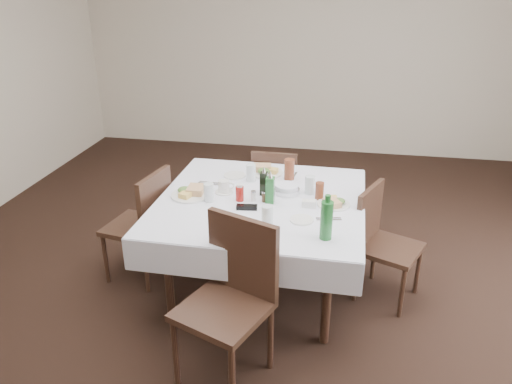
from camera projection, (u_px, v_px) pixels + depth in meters
ground_plane at (263, 296)px, 3.81m from camera, size 7.00×7.00×0.00m
room_shell at (265, 70)px, 3.11m from camera, size 6.04×7.04×2.80m
dining_table at (261, 208)px, 3.64m from camera, size 1.50×1.50×0.76m
chair_north at (275, 187)px, 4.51m from camera, size 0.41×0.41×0.85m
chair_south at (232, 290)px, 2.92m from camera, size 0.61×0.61×0.99m
chair_east at (380, 236)px, 3.66m from camera, size 0.54×0.54×0.86m
chair_west at (145, 219)px, 3.85m from camera, size 0.50×0.50×0.91m
meal_north at (265, 171)px, 4.06m from camera, size 0.27×0.27×0.06m
meal_south at (240, 232)px, 3.11m from camera, size 0.30×0.30×0.06m
meal_east at (334, 203)px, 3.51m from camera, size 0.23×0.23×0.05m
meal_west at (191, 193)px, 3.66m from camera, size 0.29×0.29×0.06m
side_plate_a at (235, 176)px, 4.01m from camera, size 0.18×0.18×0.01m
side_plate_b at (302, 220)px, 3.30m from camera, size 0.16×0.16×0.01m
water_n at (251, 173)px, 3.90m from camera, size 0.07×0.07×0.14m
water_s at (267, 216)px, 3.22m from camera, size 0.07×0.07×0.14m
water_e at (310, 185)px, 3.68m from camera, size 0.07×0.07×0.14m
water_w at (209, 192)px, 3.56m from camera, size 0.07×0.07×0.13m
iced_tea_a at (289, 169)px, 3.92m from camera, size 0.08×0.08×0.17m
iced_tea_b at (320, 191)px, 3.59m from camera, size 0.06×0.06×0.13m
bread_basket at (287, 189)px, 3.71m from camera, size 0.19×0.19×0.06m
oil_cruet_dark at (264, 183)px, 3.65m from camera, size 0.05×0.05×0.22m
oil_cruet_green at (270, 189)px, 3.52m from camera, size 0.06×0.06×0.24m
ketchup_bottle at (240, 193)px, 3.57m from camera, size 0.06×0.06×0.13m
salt_shaker at (253, 196)px, 3.57m from camera, size 0.03×0.03×0.08m
pepper_shaker at (264, 196)px, 3.56m from camera, size 0.04×0.04×0.08m
coffee_mug at (224, 187)px, 3.70m from camera, size 0.15×0.13×0.10m
sunglasses at (247, 207)px, 3.45m from camera, size 0.15×0.06×0.03m
green_bottle at (326, 220)px, 3.03m from camera, size 0.08×0.08×0.29m
sugar_caddy at (309, 203)px, 3.49m from camera, size 0.10×0.06×0.05m
cutlery_n at (292, 176)px, 4.01m from camera, size 0.07×0.18×0.01m
cutlery_s at (221, 229)px, 3.18m from camera, size 0.08×0.20×0.01m
cutlery_e at (329, 219)px, 3.31m from camera, size 0.17×0.07×0.01m
cutlery_w at (210, 183)px, 3.87m from camera, size 0.19×0.06×0.01m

